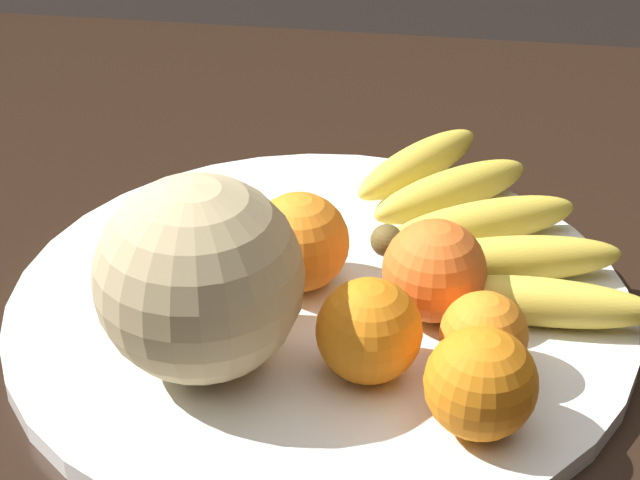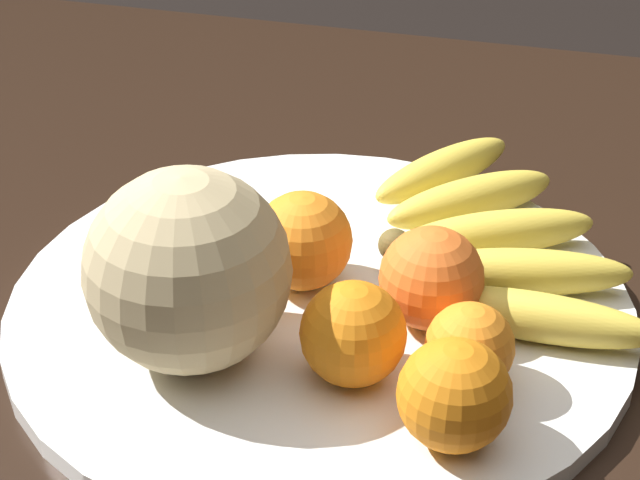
# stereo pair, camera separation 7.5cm
# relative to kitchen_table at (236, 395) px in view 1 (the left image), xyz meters

# --- Properties ---
(kitchen_table) EXTENTS (1.48, 1.15, 0.72)m
(kitchen_table) POSITION_rel_kitchen_table_xyz_m (0.00, 0.00, 0.00)
(kitchen_table) COLOR black
(kitchen_table) RESTS_ON ground_plane
(fruit_bowl) EXTENTS (0.46, 0.46, 0.02)m
(fruit_bowl) POSITION_rel_kitchen_table_xyz_m (0.07, 0.01, 0.09)
(fruit_bowl) COLOR white
(fruit_bowl) RESTS_ON kitchen_table
(melon) EXTENTS (0.14, 0.14, 0.14)m
(melon) POSITION_rel_kitchen_table_xyz_m (0.00, -0.08, 0.16)
(melon) COLOR tan
(melon) RESTS_ON fruit_bowl
(banana_bunch) EXTENTS (0.24, 0.28, 0.04)m
(banana_bunch) POSITION_rel_kitchen_table_xyz_m (0.18, 0.10, 0.11)
(banana_bunch) COLOR brown
(banana_bunch) RESTS_ON fruit_bowl
(orange_front_left) EXTENTS (0.07, 0.07, 0.07)m
(orange_front_left) POSITION_rel_kitchen_table_xyz_m (0.11, -0.07, 0.13)
(orange_front_left) COLOR orange
(orange_front_left) RESTS_ON fruit_bowl
(orange_front_right) EXTENTS (0.06, 0.06, 0.06)m
(orange_front_right) POSITION_rel_kitchen_table_xyz_m (0.18, -0.06, 0.12)
(orange_front_right) COLOR orange
(orange_front_right) RESTS_ON fruit_bowl
(orange_mid_center) EXTENTS (0.07, 0.07, 0.07)m
(orange_mid_center) POSITION_rel_kitchen_table_xyz_m (0.15, -0.00, 0.13)
(orange_mid_center) COLOR orange
(orange_mid_center) RESTS_ON fruit_bowl
(orange_back_left) EXTENTS (0.07, 0.07, 0.07)m
(orange_back_left) POSITION_rel_kitchen_table_xyz_m (0.05, 0.02, 0.13)
(orange_back_left) COLOR orange
(orange_back_left) RESTS_ON fruit_bowl
(orange_back_right) EXTENTS (0.07, 0.07, 0.07)m
(orange_back_right) POSITION_rel_kitchen_table_xyz_m (0.18, -0.12, 0.13)
(orange_back_right) COLOR orange
(orange_back_right) RESTS_ON fruit_bowl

